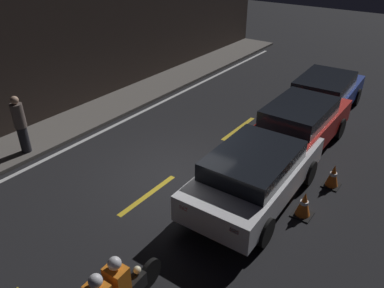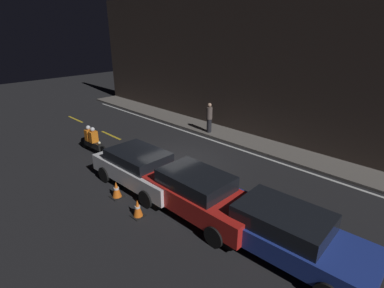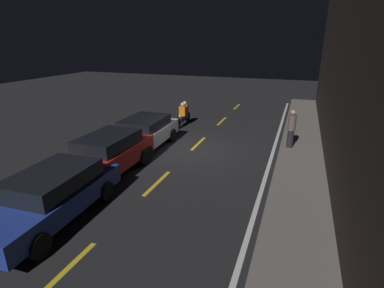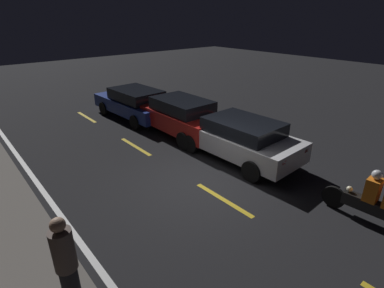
{
  "view_description": "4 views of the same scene",
  "coord_description": "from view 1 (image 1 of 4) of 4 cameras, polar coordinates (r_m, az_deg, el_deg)",
  "views": [
    {
      "loc": [
        -6.39,
        -5.31,
        5.7
      ],
      "look_at": [
        0.63,
        -0.17,
        0.77
      ],
      "focal_mm": 35.0,
      "sensor_mm": 36.0,
      "label": 1
    },
    {
      "loc": [
        9.26,
        -8.25,
        5.93
      ],
      "look_at": [
        0.83,
        0.27,
        1.16
      ],
      "focal_mm": 28.0,
      "sensor_mm": 36.0,
      "label": 2
    },
    {
      "loc": [
        11.96,
        4.37,
        4.74
      ],
      "look_at": [
        1.25,
        0.49,
        0.77
      ],
      "focal_mm": 28.0,
      "sensor_mm": 36.0,
      "label": 3
    },
    {
      "loc": [
        -5.52,
        4.95,
        4.51
      ],
      "look_at": [
        0.76,
        -0.4,
        0.91
      ],
      "focal_mm": 28.0,
      "sensor_mm": 36.0,
      "label": 4
    }
  ],
  "objects": [
    {
      "name": "sedan_blue",
      "position": [
        14.21,
        19.51,
        7.34
      ],
      "size": [
        4.49,
        2.07,
        1.37
      ],
      "rotation": [
        0.0,
        0.0,
        0.04
      ],
      "color": "navy",
      "rests_on": "ground"
    },
    {
      "name": "lane_dash_c",
      "position": [
        9.47,
        -6.73,
        -7.7
      ],
      "size": [
        2.0,
        0.14,
        0.01
      ],
      "color": "gold",
      "rests_on": "ground"
    },
    {
      "name": "building_front",
      "position": [
        12.9,
        -24.92,
        18.82
      ],
      "size": [
        28.0,
        0.3,
        7.73
      ],
      "color": "#382D28",
      "rests_on": "ground"
    },
    {
      "name": "pedestrian",
      "position": [
        11.6,
        -24.7,
        2.76
      ],
      "size": [
        0.34,
        0.34,
        1.73
      ],
      "color": "black",
      "rests_on": "raised_curb"
    },
    {
      "name": "traffic_cone_near",
      "position": [
        8.99,
        16.69,
        -8.8
      ],
      "size": [
        0.44,
        0.44,
        0.63
      ],
      "color": "black",
      "rests_on": "ground"
    },
    {
      "name": "ground_plane",
      "position": [
        10.08,
        -2.91,
        -4.97
      ],
      "size": [
        56.0,
        56.0,
        0.0
      ],
      "primitive_type": "plane",
      "color": "black"
    },
    {
      "name": "traffic_cone_mid",
      "position": [
        10.2,
        20.7,
        -4.56
      ],
      "size": [
        0.42,
        0.42,
        0.63
      ],
      "color": "black",
      "rests_on": "ground"
    },
    {
      "name": "sedan_white",
      "position": [
        9.01,
        9.63,
        -4.25
      ],
      "size": [
        4.33,
        2.05,
        1.39
      ],
      "rotation": [
        0.0,
        0.0,
        0.02
      ],
      "color": "silver",
      "rests_on": "ground"
    },
    {
      "name": "lane_dash_d",
      "position": [
        12.59,
        7.11,
        2.37
      ],
      "size": [
        2.0,
        0.14,
        0.01
      ],
      "color": "gold",
      "rests_on": "ground"
    },
    {
      "name": "lane_dash_e",
      "position": [
        16.36,
        15.08,
        8.11
      ],
      "size": [
        2.0,
        0.14,
        0.01
      ],
      "color": "gold",
      "rests_on": "ground"
    },
    {
      "name": "taxi_red",
      "position": [
        11.47,
        16.1,
        2.97
      ],
      "size": [
        4.29,
        1.87,
        1.49
      ],
      "rotation": [
        0.0,
        0.0,
        0.0
      ],
      "color": "red",
      "rests_on": "ground"
    },
    {
      "name": "lane_solid_kerb",
      "position": [
        12.3,
        -15.79,
        0.7
      ],
      "size": [
        25.2,
        0.14,
        0.01
      ],
      "color": "silver",
      "rests_on": "ground"
    },
    {
      "name": "raised_curb",
      "position": [
        13.13,
        -19.07,
        2.35
      ],
      "size": [
        28.0,
        1.83,
        0.12
      ],
      "color": "#605B56",
      "rests_on": "ground"
    }
  ]
}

